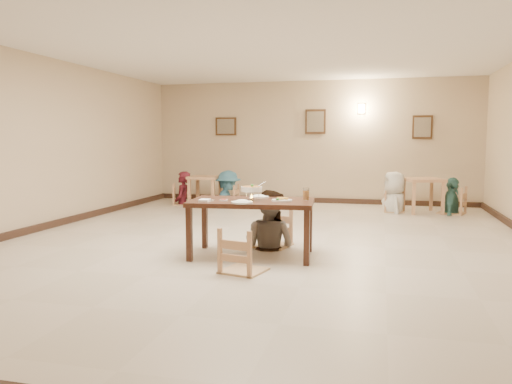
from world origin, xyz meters
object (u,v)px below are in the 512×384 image
(main_diner, at_px, (269,190))
(bg_table_left, at_px, (205,182))
(drink_glass, at_px, (306,194))
(bg_diner_c, at_px, (395,172))
(curry_warmer, at_px, (252,189))
(bg_chair_rr, at_px, (452,188))
(bg_chair_ll, at_px, (182,185))
(bg_chair_lr, at_px, (228,186))
(main_table, at_px, (252,206))
(bg_diner_b, at_px, (228,170))
(chair_near, at_px, (244,230))
(bg_table_right, at_px, (423,185))
(bg_diner_a, at_px, (182,171))
(chair_far, at_px, (273,212))
(bg_diner_d, at_px, (453,177))
(bg_chair_rl, at_px, (394,192))

(main_diner, bearing_deg, bg_table_left, -41.99)
(drink_glass, distance_m, bg_diner_c, 4.75)
(curry_warmer, bearing_deg, main_diner, 81.11)
(bg_chair_rr, bearing_deg, main_diner, -15.68)
(drink_glass, xyz_separation_m, bg_chair_ll, (-3.66, 4.57, -0.36))
(bg_table_left, relative_size, bg_chair_lr, 0.75)
(main_table, distance_m, bg_chair_rr, 5.73)
(bg_chair_lr, relative_size, bg_diner_b, 0.57)
(drink_glass, bearing_deg, bg_diner_c, 74.75)
(main_table, relative_size, chair_near, 1.69)
(curry_warmer, bearing_deg, drink_glass, 16.29)
(bg_table_left, relative_size, bg_diner_c, 0.41)
(bg_table_left, relative_size, bg_table_right, 0.77)
(chair_near, relative_size, bg_table_right, 1.10)
(main_diner, bearing_deg, bg_chair_rr, -108.66)
(chair_near, height_order, bg_chair_rr, bg_chair_rr)
(main_table, height_order, bg_table_right, main_table)
(main_diner, height_order, bg_chair_ll, main_diner)
(main_diner, height_order, bg_diner_c, bg_diner_c)
(curry_warmer, relative_size, bg_chair_rr, 0.29)
(bg_table_right, height_order, bg_diner_b, bg_diner_b)
(bg_table_right, height_order, bg_chair_ll, bg_chair_ll)
(chair_near, bearing_deg, bg_table_right, -99.79)
(bg_diner_b, bearing_deg, bg_diner_a, 92.97)
(chair_far, xyz_separation_m, bg_diner_d, (2.99, 4.12, 0.26))
(bg_chair_rr, distance_m, bg_diner_c, 1.23)
(curry_warmer, xyz_separation_m, bg_chair_rl, (1.94, 4.79, -0.47))
(bg_diner_c, bearing_deg, bg_table_left, -99.48)
(bg_table_left, bearing_deg, bg_chair_rr, 0.22)
(bg_table_left, distance_m, bg_chair_lr, 0.57)
(chair_near, xyz_separation_m, bg_diner_c, (1.84, 5.55, 0.37))
(bg_diner_a, bearing_deg, bg_table_right, 80.21)
(chair_far, bearing_deg, bg_diner_b, 127.78)
(drink_glass, height_order, bg_chair_rr, bg_chair_rr)
(main_diner, xyz_separation_m, bg_chair_rr, (3.03, 4.20, -0.30))
(main_table, xyz_separation_m, bg_chair_rl, (1.95, 4.76, -0.24))
(main_table, distance_m, chair_near, 0.82)
(bg_diner_b, bearing_deg, bg_chair_ll, 92.97)
(chair_far, bearing_deg, bg_table_right, 71.83)
(chair_near, bearing_deg, main_table, -68.70)
(drink_glass, bearing_deg, bg_chair_ll, 128.69)
(curry_warmer, height_order, drink_glass, curry_warmer)
(main_table, xyz_separation_m, bg_diner_c, (1.95, 4.76, 0.19))
(main_table, distance_m, bg_chair_ll, 5.60)
(bg_chair_ll, distance_m, bg_chair_lr, 1.13)
(chair_far, height_order, bg_chair_ll, chair_far)
(bg_table_left, xyz_separation_m, bg_chair_lr, (0.56, 0.02, -0.09))
(chair_near, relative_size, drink_glass, 6.05)
(main_table, bearing_deg, curry_warmer, -90.45)
(chair_far, xyz_separation_m, bg_diner_b, (-1.97, 4.12, 0.33))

